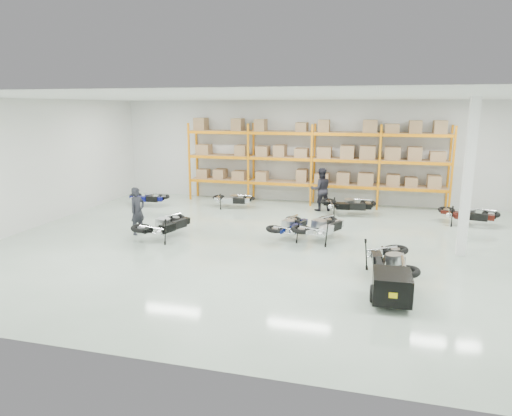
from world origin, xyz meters
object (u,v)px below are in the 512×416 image
(moto_back_b, at_px, (233,197))
(moto_black_far_left, at_px, (165,221))
(moto_blue_centre, at_px, (291,222))
(moto_back_a, at_px, (147,195))
(person_left, at_px, (138,211))
(moto_silver_left, at_px, (322,223))
(person_back, at_px, (321,189))
(trailer, at_px, (392,286))
(moto_back_c, at_px, (348,201))
(moto_back_d, at_px, (468,211))
(moto_touring_right, at_px, (391,256))

(moto_back_b, bearing_deg, moto_black_far_left, 165.34)
(moto_blue_centre, xyz_separation_m, moto_back_a, (-6.89, 3.21, -0.04))
(moto_blue_centre, bearing_deg, person_left, 24.26)
(moto_silver_left, relative_size, person_back, 1.08)
(moto_back_a, bearing_deg, trailer, -130.36)
(moto_silver_left, xyz_separation_m, person_back, (-0.57, 4.32, 0.30))
(moto_black_far_left, bearing_deg, person_left, 4.92)
(moto_back_c, height_order, moto_back_d, moto_back_c)
(moto_back_b, relative_size, person_back, 0.88)
(moto_black_far_left, xyz_separation_m, trailer, (7.04, -3.42, -0.17))
(moto_back_b, xyz_separation_m, moto_back_c, (4.83, -0.13, 0.09))
(moto_back_c, bearing_deg, moto_silver_left, 167.50)
(moto_back_c, relative_size, moto_back_d, 1.05)
(moto_silver_left, relative_size, trailer, 1.12)
(moto_black_far_left, relative_size, moto_back_c, 1.02)
(moto_touring_right, relative_size, moto_back_c, 1.05)
(trailer, height_order, person_back, person_back)
(moto_black_far_left, relative_size, moto_touring_right, 0.98)
(trailer, xyz_separation_m, person_back, (-2.64, 8.84, 0.47))
(moto_black_far_left, xyz_separation_m, person_back, (4.41, 5.42, 0.30))
(moto_back_a, bearing_deg, person_left, -158.37)
(moto_black_far_left, relative_size, person_left, 1.21)
(moto_silver_left, xyz_separation_m, moto_back_a, (-7.91, 3.25, -0.10))
(moto_touring_right, xyz_separation_m, moto_back_b, (-6.30, 6.78, -0.12))
(moto_black_far_left, distance_m, person_back, 6.99)
(moto_blue_centre, xyz_separation_m, trailer, (3.09, -4.55, -0.10))
(moto_touring_right, bearing_deg, person_left, 159.37)
(moto_back_a, relative_size, person_left, 0.99)
(moto_silver_left, relative_size, moto_back_d, 1.07)
(moto_black_far_left, bearing_deg, moto_back_c, -121.22)
(moto_black_far_left, bearing_deg, moto_back_d, -138.42)
(moto_back_c, bearing_deg, person_left, 120.95)
(moto_silver_left, relative_size, moto_back_b, 1.22)
(moto_silver_left, height_order, moto_back_d, moto_silver_left)
(moto_silver_left, bearing_deg, trailer, 140.19)
(moto_touring_right, xyz_separation_m, moto_back_c, (-1.47, 6.66, -0.03))
(moto_back_a, bearing_deg, moto_back_b, -82.97)
(moto_blue_centre, height_order, moto_black_far_left, moto_black_far_left)
(moto_blue_centre, distance_m, moto_silver_left, 1.02)
(moto_blue_centre, bearing_deg, moto_back_a, -10.51)
(moto_touring_right, relative_size, person_left, 1.23)
(trailer, distance_m, moto_back_a, 12.65)
(moto_blue_centre, distance_m, moto_back_b, 5.00)
(moto_blue_centre, distance_m, moto_back_a, 7.61)
(moto_back_a, bearing_deg, moto_touring_right, -124.19)
(trailer, relative_size, moto_back_b, 1.09)
(moto_silver_left, bearing_deg, person_left, 33.44)
(moto_silver_left, bearing_deg, moto_back_c, -73.46)
(moto_back_a, height_order, moto_back_b, moto_back_a)
(moto_back_c, bearing_deg, trailer, -173.34)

